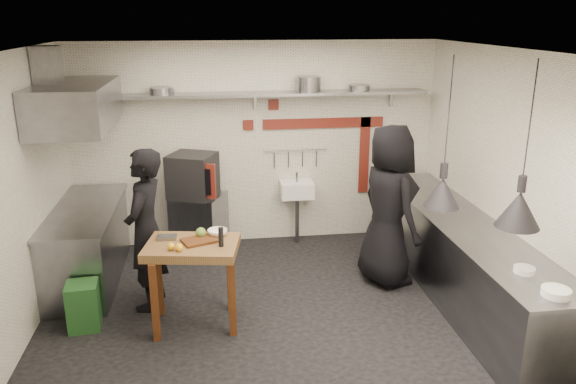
{
  "coord_description": "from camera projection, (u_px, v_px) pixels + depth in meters",
  "views": [
    {
      "loc": [
        -0.61,
        -5.5,
        3.12
      ],
      "look_at": [
        0.2,
        0.3,
        1.27
      ],
      "focal_mm": 35.0,
      "sensor_mm": 36.0,
      "label": 1
    }
  ],
  "objects": [
    {
      "name": "floor",
      "position": [
        274.0,
        310.0,
        6.21
      ],
      "size": [
        5.0,
        5.0,
        0.0
      ],
      "primitive_type": "plane",
      "color": "black",
      "rests_on": "ground"
    },
    {
      "name": "ceiling",
      "position": [
        272.0,
        50.0,
        5.37
      ],
      "size": [
        5.0,
        5.0,
        0.0
      ],
      "primitive_type": "plane",
      "color": "beige",
      "rests_on": "floor"
    },
    {
      "name": "wall_back",
      "position": [
        256.0,
        145.0,
        7.77
      ],
      "size": [
        5.0,
        0.04,
        2.8
      ],
      "primitive_type": "cube",
      "color": "white",
      "rests_on": "floor"
    },
    {
      "name": "wall_front",
      "position": [
        308.0,
        280.0,
        3.81
      ],
      "size": [
        5.0,
        0.04,
        2.8
      ],
      "primitive_type": "cube",
      "color": "white",
      "rests_on": "floor"
    },
    {
      "name": "wall_left",
      "position": [
        18.0,
        200.0,
        5.46
      ],
      "size": [
        0.04,
        4.2,
        2.8
      ],
      "primitive_type": "cube",
      "color": "white",
      "rests_on": "floor"
    },
    {
      "name": "wall_right",
      "position": [
        500.0,
        180.0,
        6.12
      ],
      "size": [
        0.04,
        4.2,
        2.8
      ],
      "primitive_type": "cube",
      "color": "white",
      "rests_on": "floor"
    },
    {
      "name": "red_band_horiz",
      "position": [
        324.0,
        123.0,
        7.8
      ],
      "size": [
        1.7,
        0.02,
        0.14
      ],
      "primitive_type": "cube",
      "color": "maroon",
      "rests_on": "wall_back"
    },
    {
      "name": "red_band_vert",
      "position": [
        364.0,
        155.0,
        8.02
      ],
      "size": [
        0.14,
        0.02,
        1.1
      ],
      "primitive_type": "cube",
      "color": "maroon",
      "rests_on": "wall_back"
    },
    {
      "name": "red_tile_a",
      "position": [
        274.0,
        105.0,
        7.62
      ],
      "size": [
        0.14,
        0.02,
        0.14
      ],
      "primitive_type": "cube",
      "color": "maroon",
      "rests_on": "wall_back"
    },
    {
      "name": "red_tile_b",
      "position": [
        248.0,
        125.0,
        7.66
      ],
      "size": [
        0.14,
        0.02,
        0.14
      ],
      "primitive_type": "cube",
      "color": "maroon",
      "rests_on": "wall_back"
    },
    {
      "name": "back_shelf",
      "position": [
        256.0,
        94.0,
        7.39
      ],
      "size": [
        4.6,
        0.34,
        0.04
      ],
      "primitive_type": "cube",
      "color": "slate",
      "rests_on": "wall_back"
    },
    {
      "name": "shelf_bracket_left",
      "position": [
        110.0,
        103.0,
        7.31
      ],
      "size": [
        0.04,
        0.06,
        0.24
      ],
      "primitive_type": "cube",
      "color": "slate",
      "rests_on": "wall_back"
    },
    {
      "name": "shelf_bracket_mid",
      "position": [
        255.0,
        100.0,
        7.56
      ],
      "size": [
        0.04,
        0.06,
        0.24
      ],
      "primitive_type": "cube",
      "color": "slate",
      "rests_on": "wall_back"
    },
    {
      "name": "shelf_bracket_right",
      "position": [
        391.0,
        97.0,
        7.81
      ],
      "size": [
        0.04,
        0.06,
        0.24
      ],
      "primitive_type": "cube",
      "color": "slate",
      "rests_on": "wall_back"
    },
    {
      "name": "pan_far_left",
      "position": [
        161.0,
        91.0,
        7.2
      ],
      "size": [
        0.39,
        0.39,
        0.09
      ],
      "primitive_type": "cylinder",
      "rotation": [
        0.0,
        0.0,
        -0.38
      ],
      "color": "slate",
      "rests_on": "back_shelf"
    },
    {
      "name": "pan_mid_left",
      "position": [
        166.0,
        92.0,
        7.21
      ],
      "size": [
        0.29,
        0.29,
        0.07
      ],
      "primitive_type": "cylinder",
      "rotation": [
        0.0,
        0.0,
        -0.43
      ],
      "color": "slate",
      "rests_on": "back_shelf"
    },
    {
      "name": "stock_pot",
      "position": [
        309.0,
        84.0,
        7.44
      ],
      "size": [
        0.32,
        0.32,
        0.2
      ],
      "primitive_type": "cylinder",
      "rotation": [
        0.0,
        0.0,
        0.0
      ],
      "color": "slate",
      "rests_on": "back_shelf"
    },
    {
      "name": "pan_right",
      "position": [
        359.0,
        88.0,
        7.55
      ],
      "size": [
        0.33,
        0.33,
        0.08
      ],
      "primitive_type": "cylinder",
      "rotation": [
        0.0,
        0.0,
        -0.19
      ],
      "color": "slate",
      "rests_on": "back_shelf"
    },
    {
      "name": "oven_stand",
      "position": [
        199.0,
        222.0,
        7.69
      ],
      "size": [
        0.82,
        0.79,
        0.8
      ],
      "primitive_type": "cube",
      "rotation": [
        0.0,
        0.0,
        -0.41
      ],
      "color": "slate",
      "rests_on": "floor"
    },
    {
      "name": "combi_oven",
      "position": [
        193.0,
        175.0,
        7.41
      ],
      "size": [
        0.72,
        0.7,
        0.58
      ],
      "primitive_type": "cube",
      "rotation": [
        0.0,
        0.0,
        -0.41
      ],
      "color": "black",
      "rests_on": "oven_stand"
    },
    {
      "name": "oven_door",
      "position": [
        195.0,
        180.0,
        7.2
      ],
      "size": [
        0.52,
        0.25,
        0.46
      ],
      "primitive_type": "cube",
      "rotation": [
        0.0,
        0.0,
        -0.41
      ],
      "color": "maroon",
      "rests_on": "combi_oven"
    },
    {
      "name": "oven_glass",
      "position": [
        196.0,
        181.0,
        7.16
      ],
      "size": [
        0.36,
        0.17,
        0.34
      ],
      "primitive_type": "cube",
      "rotation": [
        0.0,
        0.0,
        -0.41
      ],
      "color": "black",
      "rests_on": "oven_door"
    },
    {
      "name": "hand_sink",
      "position": [
        297.0,
        189.0,
        7.86
      ],
      "size": [
        0.46,
        0.34,
        0.22
      ],
      "primitive_type": "cube",
      "color": "white",
      "rests_on": "wall_back"
    },
    {
      "name": "sink_tap",
      "position": [
        297.0,
        177.0,
        7.81
      ],
      "size": [
        0.03,
        0.03,
        0.14
      ],
      "primitive_type": "cylinder",
      "color": "slate",
      "rests_on": "hand_sink"
    },
    {
      "name": "sink_drain",
      "position": [
        297.0,
        220.0,
        7.96
      ],
      "size": [
        0.06,
        0.06,
        0.66
      ],
      "primitive_type": "cylinder",
      "color": "slate",
      "rests_on": "floor"
    },
    {
      "name": "utensil_rail",
      "position": [
        295.0,
        150.0,
        7.83
      ],
      "size": [
        0.9,
        0.02,
        0.02
      ],
      "primitive_type": "cylinder",
      "rotation": [
        0.0,
        1.57,
        0.0
      ],
      "color": "slate",
      "rests_on": "wall_back"
    },
    {
      "name": "counter_right",
      "position": [
        462.0,
        261.0,
        6.36
      ],
      "size": [
        0.7,
        3.8,
        0.9
      ],
      "primitive_type": "cube",
      "color": "slate",
      "rests_on": "floor"
    },
    {
      "name": "counter_right_top",
      "position": [
        466.0,
        223.0,
        6.22
      ],
      "size": [
        0.76,
        3.9,
        0.03
      ],
      "primitive_type": "cube",
      "color": "slate",
      "rests_on": "counter_right"
    },
    {
      "name": "plate_stack",
      "position": [
        556.0,
        292.0,
        4.57
      ],
      "size": [
        0.31,
        0.31,
        0.07
      ],
      "primitive_type": "cylinder",
      "rotation": [
        0.0,
        0.0,
        -0.43
      ],
      "color": "white",
      "rests_on": "counter_right_top"
    },
    {
      "name": "small_bowl_right",
      "position": [
        524.0,
        270.0,
        4.99
      ],
      "size": [
        0.23,
        0.23,
        0.05
      ],
      "primitive_type": "cylinder",
      "rotation": [
        0.0,
        0.0,
        -0.28
      ],
      "color": "white",
      "rests_on": "counter_right_top"
    },
    {
      "name": "counter_left",
      "position": [
        87.0,
        246.0,
        6.78
      ],
      "size": [
        0.7,
        1.9,
        0.9
      ],
      "primitive_type": "cube",
      "color": "slate",
      "rests_on": "floor"
    },
    {
      "name": "counter_left_top",
      "position": [
        83.0,
        210.0,
        6.64
      ],
      "size": [
        0.76,
        2.0,
        0.03
      ],
      "primitive_type": "cube",
      "color": "slate",
      "rests_on": "counter_left"
    },
    {
      "name": "extractor_hood",
      "position": [
        76.0,
        105.0,
        6.28
      ],
      "size": [
        0.78,
        1.6,
        0.5
      ],
      "primitive_type": "cube",
      "color": "slate",
      "rests_on": "ceiling"
    },
    {
      "name": "hood_duct",
      "position": [
        48.0,
        69.0,
        6.12
      ],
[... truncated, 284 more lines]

